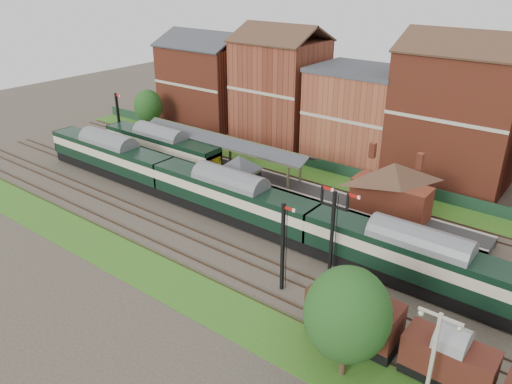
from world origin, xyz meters
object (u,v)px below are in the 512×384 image
Objects in this scene: semaphore_bracket at (333,227)px; platform_railcar at (161,147)px; dmu_train at (231,196)px; goods_van_a at (354,315)px; signal_box at (239,179)px.

semaphore_bracket reaches higher than platform_railcar.
dmu_train is at bearing 169.57° from semaphore_bracket.
dmu_train reaches higher than goods_van_a.
platform_railcar is 40.08m from goods_van_a.
goods_van_a is (20.63, -12.25, -0.93)m from signal_box.
signal_box is 0.73× the size of semaphore_bracket.
semaphore_bracket is at bearing 130.71° from goods_van_a.
semaphore_bracket is 32.70m from platform_railcar.
signal_box is 16.66m from platform_railcar.
signal_box is at bearing -11.26° from platform_railcar.
signal_box reaches higher than platform_railcar.
signal_box is at bearing 149.30° from goods_van_a.
semaphore_bracket reaches higher than dmu_train.
goods_van_a is at bearing -22.75° from platform_railcar.
platform_railcar is 2.92× the size of goods_van_a.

